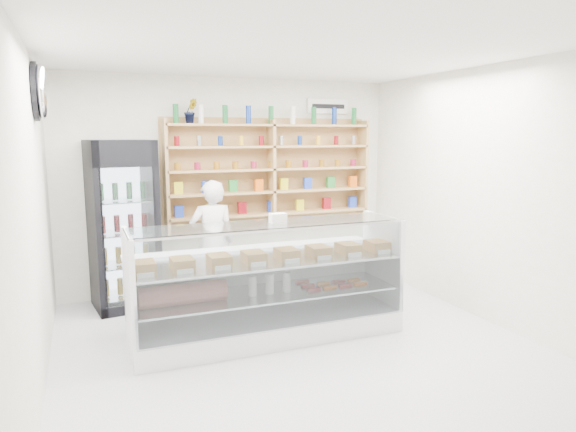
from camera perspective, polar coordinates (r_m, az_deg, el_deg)
name	(u,v)px	position (r m, az deg, el deg)	size (l,w,h in m)	color
room	(309,209)	(4.60, 2.34, 0.81)	(5.00, 5.00, 5.00)	silver
display_counter	(268,305)	(5.32, -2.27, -9.85)	(2.74, 0.82, 1.19)	white
shop_worker	(212,241)	(6.39, -8.40, -2.80)	(0.55, 0.36, 1.51)	silver
drinks_cooler	(123,225)	(6.38, -17.87, -0.91)	(0.81, 0.79, 2.00)	black
wall_shelving	(271,169)	(6.92, -1.87, 5.19)	(2.84, 0.28, 1.33)	tan
potted_plant	(191,111)	(6.62, -10.75, 11.39)	(0.17, 0.14, 0.31)	#1E6626
security_mirror	(42,91)	(5.37, -25.69, 12.36)	(0.15, 0.50, 0.50)	silver
wall_sign	(328,106)	(7.39, 4.45, 12.05)	(0.62, 0.03, 0.20)	white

